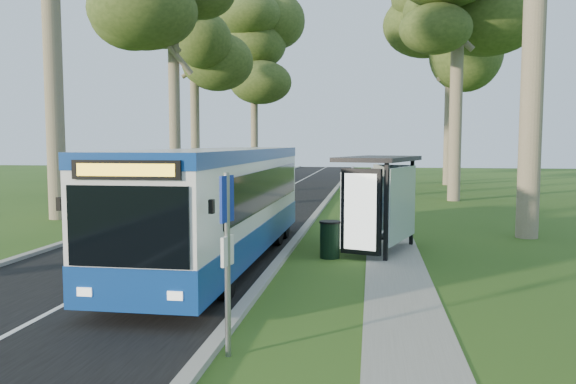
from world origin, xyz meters
name	(u,v)px	position (x,y,z in m)	size (l,w,h in m)	color
ground	(274,270)	(0.00, 0.00, 0.00)	(120.00, 120.00, 0.00)	#2B4E18
road	(234,216)	(-3.50, 10.00, 0.01)	(7.00, 100.00, 0.02)	black
kerb_east	(315,216)	(0.00, 10.00, 0.06)	(0.25, 100.00, 0.12)	#9E9B93
kerb_west	(157,213)	(-7.00, 10.00, 0.06)	(0.25, 100.00, 0.12)	#9E9B93
centre_line	(234,215)	(-3.50, 10.00, 0.02)	(0.12, 100.00, 0.01)	white
footpath	(387,219)	(3.00, 10.00, 0.01)	(1.50, 100.00, 0.02)	gray
bus	(221,204)	(-1.55, 0.77, 1.55)	(2.43, 11.31, 2.99)	white
bus_stop_sign	(227,244)	(0.30, -5.63, 1.68)	(0.13, 0.38, 2.72)	gray
bus_shelter	(384,186)	(2.70, 2.52, 1.95)	(2.65, 3.58, 2.75)	black
litter_bin	(330,239)	(1.25, 1.71, 0.52)	(0.58, 0.58, 1.02)	black
car_white	(220,174)	(-9.32, 28.78, 0.73)	(1.73, 4.30, 1.47)	white
car_silver	(226,173)	(-9.19, 30.15, 0.75)	(1.59, 4.56, 1.50)	#A0A2A8
tree_west_c	(173,18)	(-9.00, 18.00, 10.27)	(5.20, 5.20, 13.85)	#7A6B56
tree_west_d	(194,34)	(-11.00, 28.00, 11.33)	(5.20, 5.20, 15.30)	#7A6B56
tree_west_e	(254,59)	(-8.50, 38.00, 10.88)	(5.20, 5.20, 14.68)	#7A6B56
tree_east_d	(451,37)	(8.00, 30.00, 10.92)	(5.20, 5.20, 14.73)	#7A6B56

